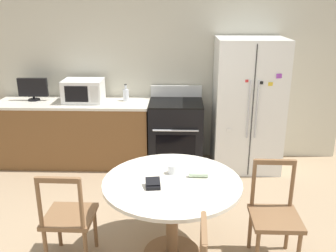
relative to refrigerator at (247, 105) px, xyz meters
name	(u,v)px	position (x,y,z in m)	size (l,w,h in m)	color
back_wall	(159,69)	(-1.20, 0.42, 0.42)	(5.20, 0.10, 2.60)	beige
kitchen_counter	(75,133)	(-2.37, 0.06, -0.43)	(2.09, 0.64, 0.90)	brown
refrigerator	(247,105)	(0.00, 0.00, 0.00)	(0.89, 0.72, 1.77)	white
oven_range	(176,133)	(-0.96, 0.03, -0.42)	(0.72, 0.68, 1.08)	black
microwave	(83,91)	(-2.22, 0.08, 0.17)	(0.53, 0.39, 0.30)	white
countertop_tv	(33,88)	(-2.93, 0.12, 0.19)	(0.40, 0.16, 0.31)	black
counter_bottle	(126,95)	(-1.65, 0.14, 0.10)	(0.08, 0.08, 0.23)	silver
dining_table	(172,196)	(-0.97, -1.97, -0.28)	(1.20, 1.20, 0.75)	beige
dining_chair_right	(275,216)	(-0.08, -1.99, -0.45)	(0.42, 0.42, 0.90)	brown
dining_chair_left	(69,218)	(-1.87, -2.07, -0.45)	(0.43, 0.43, 0.90)	brown
candle_glass	(173,170)	(-0.97, -1.81, -0.10)	(0.09, 0.09, 0.08)	silver
folded_napkin	(198,174)	(-0.74, -1.88, -0.11)	(0.17, 0.05, 0.05)	beige
wallet	(153,184)	(-1.13, -2.08, -0.11)	(0.14, 0.14, 0.07)	black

